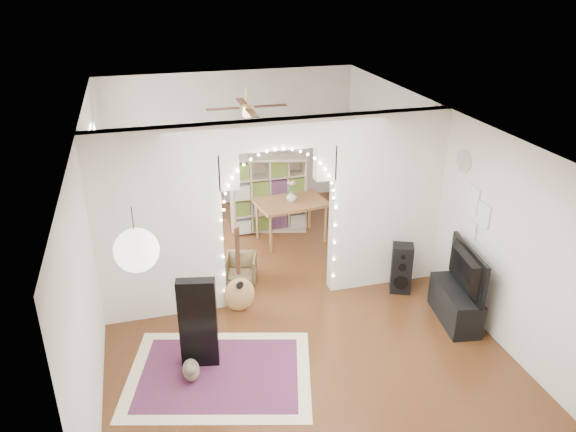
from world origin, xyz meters
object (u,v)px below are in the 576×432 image
object	(u,v)px
dining_table	(291,205)
dining_chair_right	(241,268)
media_console	(455,305)
dining_chair_left	(179,218)
floor_speaker	(402,268)
acoustic_guitar	(239,281)
bookcase	(269,194)

from	to	relation	value
dining_table	dining_chair_right	size ratio (longest dim) A/B	2.74
media_console	dining_chair_left	bearing A→B (deg)	139.20
floor_speaker	media_console	xyz separation A→B (m)	(0.38, -0.91, -0.13)
dining_table	dining_chair_right	world-z (taller)	dining_table
dining_chair_left	acoustic_guitar	bearing A→B (deg)	-69.26
dining_table	dining_chair_right	xyz separation A→B (m)	(-1.14, -1.15, -0.46)
media_console	dining_chair_left	xyz separation A→B (m)	(-3.41, 3.99, -0.02)
bookcase	floor_speaker	bearing A→B (deg)	-47.93
acoustic_guitar	dining_chair_right	world-z (taller)	acoustic_guitar
bookcase	dining_chair_right	size ratio (longest dim) A/B	2.97
dining_chair_left	dining_chair_right	world-z (taller)	dining_chair_left
bookcase	dining_chair_left	xyz separation A→B (m)	(-1.62, 0.45, -0.48)
floor_speaker	dining_chair_right	size ratio (longest dim) A/B	1.62
dining_table	bookcase	bearing A→B (deg)	107.98
media_console	dining_chair_right	xyz separation A→B (m)	(-2.65, 1.85, -0.03)
bookcase	dining_chair_left	size ratio (longest dim) A/B	2.78
dining_chair_left	dining_table	bearing A→B (deg)	-18.02
dining_table	dining_chair_right	distance (m)	1.68
dining_chair_left	media_console	bearing A→B (deg)	-39.70
media_console	dining_table	distance (m)	3.38
acoustic_guitar	bookcase	xyz separation A→B (m)	(1.05, 2.53, 0.22)
bookcase	dining_table	xyz separation A→B (m)	(0.27, -0.55, -0.03)
dining_table	dining_chair_left	distance (m)	2.19
media_console	bookcase	bearing A→B (deg)	125.50
floor_speaker	bookcase	size ratio (longest dim) A/B	0.54
media_console	dining_chair_right	bearing A→B (deg)	153.83
bookcase	dining_table	size ratio (longest dim) A/B	1.09
floor_speaker	dining_chair_left	world-z (taller)	floor_speaker
dining_chair_right	dining_table	bearing A→B (deg)	61.35
floor_speaker	acoustic_guitar	bearing A→B (deg)	-159.30
dining_chair_left	dining_chair_right	xyz separation A→B (m)	(0.76, -2.14, -0.01)
acoustic_guitar	bookcase	size ratio (longest dim) A/B	0.79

